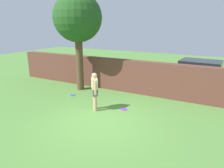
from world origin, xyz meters
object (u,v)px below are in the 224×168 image
at_px(tree, 78,19).
at_px(frisbee_blue, 73,95).
at_px(car, 199,76).
at_px(frisbee_purple, 124,109).
at_px(person, 95,90).

bearing_deg(tree, frisbee_blue, -75.89).
distance_m(car, frisbee_purple, 4.87).
bearing_deg(car, frisbee_blue, -142.79).
bearing_deg(frisbee_blue, frisbee_purple, -7.80).
bearing_deg(person, frisbee_blue, -158.29).
distance_m(tree, frisbee_purple, 5.30).
height_order(tree, frisbee_blue, tree).
height_order(tree, frisbee_purple, tree).
relative_size(person, frisbee_blue, 6.00).
distance_m(car, frisbee_blue, 6.76).
distance_m(tree, person, 4.26).
height_order(person, frisbee_purple, person).
relative_size(tree, car, 1.19).
distance_m(person, frisbee_purple, 1.52).
bearing_deg(frisbee_blue, person, -26.73).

